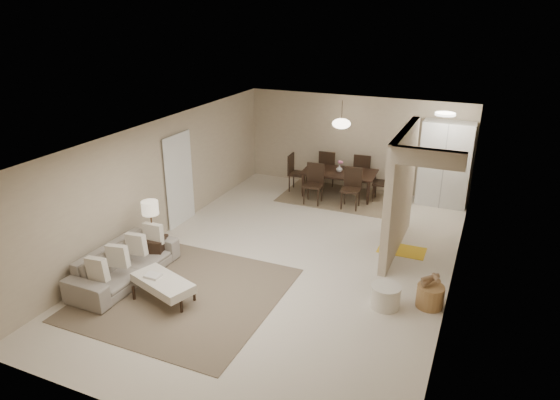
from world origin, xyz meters
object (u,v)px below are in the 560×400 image
at_px(sofa, 125,264).
at_px(wicker_basket, 430,296).
at_px(ottoman_bench, 163,283).
at_px(dining_table, 339,184).
at_px(pantry_cabinet, 445,164).
at_px(round_pouf, 386,296).
at_px(side_table, 154,249).

bearing_deg(sofa, wicker_basket, -75.08).
bearing_deg(ottoman_bench, sofa, -177.22).
height_order(ottoman_bench, dining_table, dining_table).
xyz_separation_m(pantry_cabinet, wicker_basket, (0.40, -4.80, -0.86)).
distance_m(ottoman_bench, round_pouf, 3.72).
relative_size(pantry_cabinet, dining_table, 1.12).
bearing_deg(round_pouf, wicker_basket, 24.34).
bearing_deg(dining_table, ottoman_bench, -105.14).
relative_size(pantry_cabinet, sofa, 0.96).
distance_m(pantry_cabinet, ottoman_bench, 7.47).
distance_m(pantry_cabinet, sofa, 7.81).
xyz_separation_m(pantry_cabinet, ottoman_bench, (-3.75, -6.42, -0.72)).
bearing_deg(pantry_cabinet, dining_table, -169.93).
bearing_deg(wicker_basket, sofa, -165.85).
bearing_deg(ottoman_bench, pantry_cabinet, 78.41).
xyz_separation_m(pantry_cabinet, sofa, (-4.80, -6.12, -0.73)).
xyz_separation_m(ottoman_bench, dining_table, (1.22, 5.97, 0.00)).
height_order(ottoman_bench, wicker_basket, ottoman_bench).
height_order(pantry_cabinet, side_table, pantry_cabinet).
bearing_deg(pantry_cabinet, round_pouf, -93.05).
relative_size(pantry_cabinet, wicker_basket, 4.70).
bearing_deg(round_pouf, side_table, -177.28).
bearing_deg(ottoman_bench, wicker_basket, 39.92).
bearing_deg(pantry_cabinet, ottoman_bench, -120.29).
distance_m(ottoman_bench, wicker_basket, 4.45).
xyz_separation_m(round_pouf, dining_table, (-2.26, 4.66, 0.14)).
distance_m(side_table, wicker_basket, 5.18).
bearing_deg(round_pouf, pantry_cabinet, 86.95).
xyz_separation_m(sofa, dining_table, (2.27, 5.67, 0.01)).
xyz_separation_m(side_table, wicker_basket, (5.15, 0.52, -0.06)).
height_order(pantry_cabinet, ottoman_bench, pantry_cabinet).
bearing_deg(side_table, wicker_basket, 5.73).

